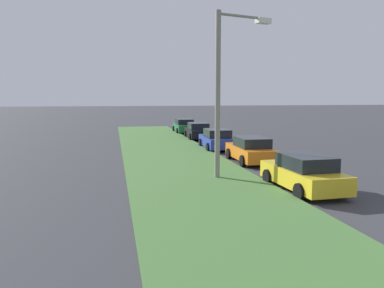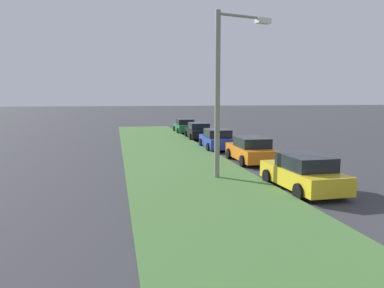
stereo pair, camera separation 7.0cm
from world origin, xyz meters
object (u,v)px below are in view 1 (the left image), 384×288
at_px(parked_car_blue, 217,139).
at_px(streetlight, 225,83).
at_px(parked_car_yellow, 304,173).
at_px(parked_car_black, 198,131).
at_px(parked_car_orange, 251,150).
at_px(parked_car_green, 184,126).

bearing_deg(parked_car_blue, streetlight, 168.42).
bearing_deg(parked_car_yellow, streetlight, 40.75).
bearing_deg(parked_car_black, parked_car_blue, -178.82).
xyz_separation_m(parked_car_orange, parked_car_blue, (5.61, 0.48, 0.00)).
height_order(parked_car_blue, parked_car_green, same).
relative_size(parked_car_blue, streetlight, 0.58).
relative_size(parked_car_orange, parked_car_blue, 0.99).
relative_size(parked_car_black, streetlight, 0.58).
distance_m(parked_car_yellow, parked_car_orange, 6.68).
bearing_deg(parked_car_black, parked_car_orange, -176.09).
bearing_deg(streetlight, parked_car_black, -8.53).
xyz_separation_m(parked_car_yellow, parked_car_green, (24.97, 0.23, 0.00)).
xyz_separation_m(parked_car_black, streetlight, (-16.27, 2.44, 3.67)).
relative_size(parked_car_blue, parked_car_black, 1.00).
xyz_separation_m(parked_car_orange, parked_car_green, (18.30, 0.50, 0.00)).
relative_size(parked_car_orange, parked_car_black, 0.99).
relative_size(parked_car_yellow, parked_car_green, 1.01).
bearing_deg(parked_car_orange, parked_car_yellow, 178.99).
bearing_deg(parked_car_yellow, parked_car_orange, -4.25).
height_order(parked_car_black, streetlight, streetlight).
relative_size(parked_car_yellow, streetlight, 0.58).
height_order(parked_car_yellow, streetlight, streetlight).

